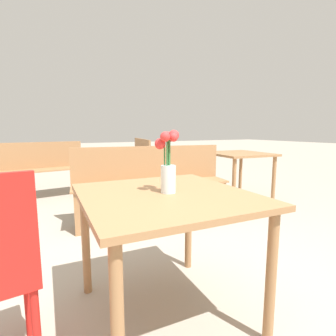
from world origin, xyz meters
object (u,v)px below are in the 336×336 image
at_px(bench_middle, 151,180).
at_px(table_back, 238,160).
at_px(bench_far, 138,158).
at_px(bench_near, 24,169).
at_px(table_front, 165,210).
at_px(flower_vase, 168,165).

relative_size(bench_middle, table_back, 1.97).
bearing_deg(table_back, bench_middle, -173.46).
bearing_deg(bench_far, bench_middle, -107.11).
bearing_deg(table_back, bench_near, 151.79).
relative_size(table_front, flower_vase, 2.83).
bearing_deg(flower_vase, table_back, 39.74).
distance_m(table_front, flower_vase, 0.24).
bearing_deg(bench_near, bench_middle, -51.14).
relative_size(table_front, bench_near, 0.54).
height_order(bench_middle, table_back, bench_middle).
xyz_separation_m(table_front, bench_middle, (0.56, 1.48, -0.14)).
bearing_deg(flower_vase, table_front, -164.21).
height_order(bench_near, table_back, bench_near).
distance_m(bench_near, bench_middle, 2.11).
bearing_deg(bench_near, bench_far, 21.12).
bearing_deg(bench_middle, bench_near, 128.86).
distance_m(table_front, bench_far, 4.14).
xyz_separation_m(bench_near, bench_far, (2.08, 0.80, -0.01)).
xyz_separation_m(table_front, bench_far, (1.31, 3.93, -0.15)).
bearing_deg(table_front, bench_far, 71.55).
distance_m(flower_vase, table_back, 2.58).
bearing_deg(bench_far, table_back, -73.39).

